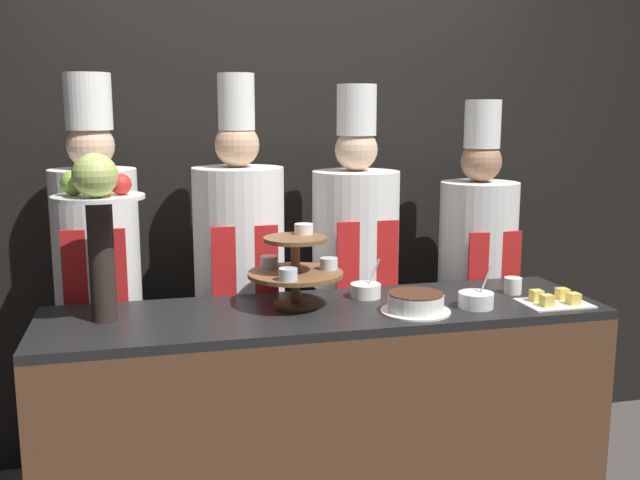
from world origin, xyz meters
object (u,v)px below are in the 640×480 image
at_px(cup_white, 513,286).
at_px(fruit_pedestal, 98,210).
at_px(cake_round, 416,303).
at_px(serving_bowl_far, 366,290).
at_px(cake_square_tray, 555,300).
at_px(chef_left, 98,272).
at_px(tiered_stand, 296,267).
at_px(chef_right, 477,268).
at_px(chef_center_right, 355,267).
at_px(serving_bowl_near, 476,300).
at_px(chef_center_left, 240,272).

bearing_deg(cup_white, fruit_pedestal, -179.43).
height_order(cake_round, serving_bowl_far, serving_bowl_far).
height_order(cake_square_tray, chef_left, chef_left).
distance_m(tiered_stand, chef_right, 1.07).
bearing_deg(chef_right, chef_left, 180.00).
relative_size(cake_square_tray, chef_right, 0.15).
height_order(cup_white, chef_center_right, chef_center_right).
relative_size(cake_square_tray, serving_bowl_near, 1.59).
height_order(serving_bowl_far, chef_center_right, chef_center_right).
relative_size(cake_round, chef_left, 0.14).
distance_m(tiered_stand, serving_bowl_near, 0.71).
bearing_deg(tiered_stand, cup_white, -1.48).
xyz_separation_m(fruit_pedestal, cake_round, (1.13, -0.15, -0.37)).
bearing_deg(chef_center_left, cake_square_tray, -28.64).
relative_size(tiered_stand, serving_bowl_near, 2.29).
relative_size(cup_white, serving_bowl_far, 0.46).
bearing_deg(cup_white, chef_left, 165.12).
height_order(chef_center_left, chef_center_right, chef_center_left).
bearing_deg(cup_white, tiered_stand, 178.52).
relative_size(chef_center_right, chef_right, 1.04).
distance_m(tiered_stand, cup_white, 0.92).
distance_m(fruit_pedestal, chef_center_left, 0.80).
bearing_deg(cake_square_tray, chef_center_left, 151.36).
distance_m(fruit_pedestal, chef_center_right, 1.23).
bearing_deg(chef_right, chef_center_left, -180.00).
xyz_separation_m(serving_bowl_near, serving_bowl_far, (-0.37, 0.25, -0.00)).
height_order(cake_round, chef_center_right, chef_center_right).
height_order(tiered_stand, chef_right, chef_right).
bearing_deg(chef_center_right, fruit_pedestal, -156.90).
relative_size(tiered_stand, chef_left, 0.20).
height_order(cup_white, serving_bowl_far, serving_bowl_far).
height_order(cup_white, chef_center_left, chef_center_left).
height_order(cup_white, cake_square_tray, cup_white).
bearing_deg(cake_round, tiered_stand, 155.59).
distance_m(cake_round, chef_center_left, 0.84).
xyz_separation_m(fruit_pedestal, chef_left, (-0.04, 0.46, -0.32)).
xyz_separation_m(cake_round, cup_white, (0.50, 0.17, -0.00)).
height_order(serving_bowl_far, chef_left, chef_left).
bearing_deg(cake_round, chef_left, 152.56).
relative_size(serving_bowl_near, chef_right, 0.09).
relative_size(cup_white, chef_right, 0.04).
bearing_deg(tiered_stand, chef_left, 150.95).
height_order(tiered_stand, serving_bowl_far, tiered_stand).
bearing_deg(chef_center_left, chef_left, 179.99).
xyz_separation_m(cake_round, chef_left, (-1.18, 0.61, 0.05)).
xyz_separation_m(chef_left, chef_center_right, (1.12, 0.00, -0.03)).
bearing_deg(cup_white, chef_right, 82.71).
relative_size(serving_bowl_far, chef_right, 0.09).
bearing_deg(tiered_stand, cake_square_tray, -12.00).
height_order(tiered_stand, chef_left, chef_left).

